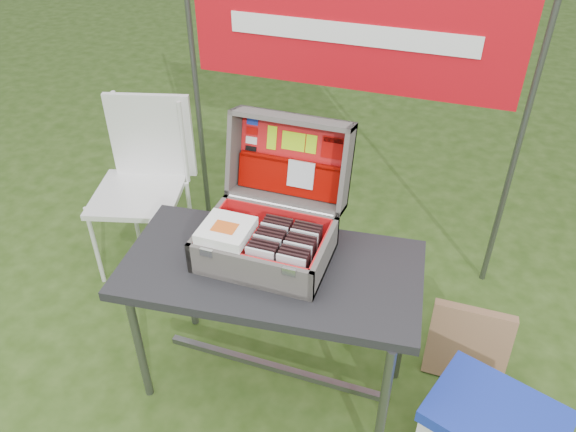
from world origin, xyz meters
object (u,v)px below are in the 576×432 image
at_px(table, 273,330).
at_px(cardboard_box, 468,345).
at_px(chair, 138,197).
at_px(suitcase, 270,202).

xyz_separation_m(table, cardboard_box, (0.81, 0.35, -0.17)).
bearing_deg(chair, suitcase, -40.74).
bearing_deg(cardboard_box, table, -156.51).
relative_size(suitcase, chair, 0.52).
height_order(table, cardboard_box, table).
relative_size(table, suitcase, 2.25).
relative_size(table, chair, 1.18).
xyz_separation_m(table, suitcase, (-0.04, 0.10, 0.59)).
xyz_separation_m(suitcase, chair, (-0.92, 0.44, -0.46)).
bearing_deg(table, suitcase, 105.47).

